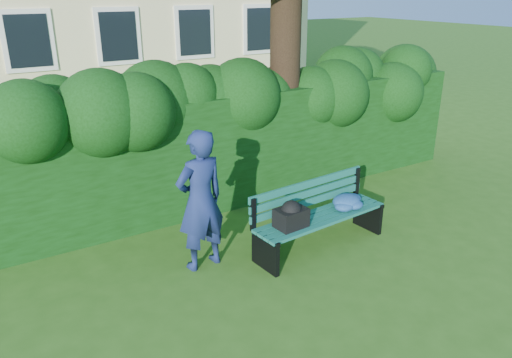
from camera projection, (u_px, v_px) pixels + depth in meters
ground at (280, 261)px, 6.49m from camera, size 80.00×80.00×0.00m
hedge at (203, 151)px, 7.90m from camera, size 10.00×1.00×1.80m
park_bench at (320, 212)px, 6.70m from camera, size 2.02×0.71×0.89m
man_reading at (200, 201)px, 6.07m from camera, size 0.70×0.51×1.80m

